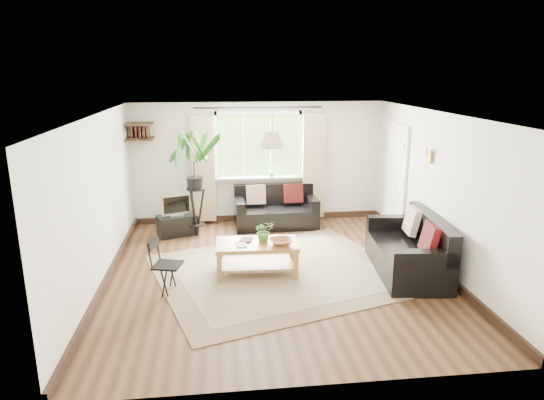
{
  "coord_description": "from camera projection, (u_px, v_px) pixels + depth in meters",
  "views": [
    {
      "loc": [
        -0.84,
        -6.79,
        2.99
      ],
      "look_at": [
        0.0,
        0.4,
        1.05
      ],
      "focal_mm": 32.0,
      "sensor_mm": 36.0,
      "label": 1
    }
  ],
  "objects": [
    {
      "name": "sofa_right",
      "position": [
        407.0,
        246.0,
        7.32
      ],
      "size": [
        1.87,
        1.07,
        0.84
      ],
      "primitive_type": null,
      "rotation": [
        0.0,
        0.0,
        -1.67
      ],
      "color": "black",
      "rests_on": "floor"
    },
    {
      "name": "wall_sconce",
      "position": [
        428.0,
        154.0,
        7.5
      ],
      "size": [
        0.12,
        0.12,
        0.28
      ],
      "primitive_type": null,
      "color": "beige",
      "rests_on": "wall_right"
    },
    {
      "name": "book_b",
      "position": [
        240.0,
        239.0,
        7.36
      ],
      "size": [
        0.23,
        0.27,
        0.02
      ],
      "primitive_type": "imported",
      "rotation": [
        0.0,
        0.0,
        -0.28
      ],
      "color": "#5D2825",
      "rests_on": "coffee_table"
    },
    {
      "name": "corner_shelf",
      "position": [
        139.0,
        131.0,
        9.04
      ],
      "size": [
        0.5,
        0.5,
        0.34
      ],
      "primitive_type": null,
      "color": "black",
      "rests_on": "wall_back"
    },
    {
      "name": "ceiling",
      "position": [
        275.0,
        114.0,
        6.76
      ],
      "size": [
        5.5,
        5.5,
        0.0
      ],
      "primitive_type": "plane",
      "rotation": [
        3.14,
        0.0,
        0.0
      ],
      "color": "white",
      "rests_on": "floor"
    },
    {
      "name": "floor",
      "position": [
        275.0,
        273.0,
        7.39
      ],
      "size": [
        5.5,
        5.5,
        0.0
      ],
      "primitive_type": "plane",
      "color": "#321C10",
      "rests_on": "ground"
    },
    {
      "name": "wall_left",
      "position": [
        99.0,
        202.0,
        6.8
      ],
      "size": [
        0.02,
        5.5,
        2.4
      ],
      "primitive_type": "cube",
      "color": "beige",
      "rests_on": "floor"
    },
    {
      "name": "wall_front",
      "position": [
        312.0,
        273.0,
        4.44
      ],
      "size": [
        5.0,
        0.02,
        2.4
      ],
      "primitive_type": "cube",
      "color": "beige",
      "rests_on": "floor"
    },
    {
      "name": "sill_plant",
      "position": [
        271.0,
        170.0,
        9.66
      ],
      "size": [
        0.14,
        0.1,
        0.27
      ],
      "primitive_type": "imported",
      "color": "#2D6023",
      "rests_on": "window"
    },
    {
      "name": "tv",
      "position": [
        176.0,
        205.0,
        8.96
      ],
      "size": [
        0.57,
        0.35,
        0.42
      ],
      "primitive_type": null,
      "rotation": [
        0.0,
        0.0,
        0.34
      ],
      "color": "#A5A5AA",
      "rests_on": "tv_stand"
    },
    {
      "name": "wall_right",
      "position": [
        438.0,
        192.0,
        7.36
      ],
      "size": [
        0.02,
        5.5,
        2.4
      ],
      "primitive_type": "cube",
      "color": "beige",
      "rests_on": "floor"
    },
    {
      "name": "pendant_lamp",
      "position": [
        272.0,
        135.0,
        7.24
      ],
      "size": [
        0.36,
        0.36,
        0.54
      ],
      "primitive_type": null,
      "color": "beige",
      "rests_on": "ceiling"
    },
    {
      "name": "door",
      "position": [
        395.0,
        181.0,
        9.03
      ],
      "size": [
        0.06,
        0.96,
        2.06
      ],
      "primitive_type": "cube",
      "color": "silver",
      "rests_on": "wall_right"
    },
    {
      "name": "table_plant",
      "position": [
        264.0,
        231.0,
        7.27
      ],
      "size": [
        0.35,
        0.33,
        0.32
      ],
      "primitive_type": "imported",
      "rotation": [
        0.0,
        0.0,
        0.29
      ],
      "color": "#3D6F2C",
      "rests_on": "coffee_table"
    },
    {
      "name": "bowl",
      "position": [
        281.0,
        242.0,
        7.16
      ],
      "size": [
        0.39,
        0.39,
        0.09
      ],
      "primitive_type": "imported",
      "rotation": [
        0.0,
        0.0,
        0.13
      ],
      "color": "brown",
      "rests_on": "coffee_table"
    },
    {
      "name": "palm_stand",
      "position": [
        195.0,
        184.0,
        8.82
      ],
      "size": [
        0.86,
        0.86,
        1.97
      ],
      "primitive_type": null,
      "rotation": [
        0.0,
        0.0,
        0.13
      ],
      "color": "black",
      "rests_on": "floor"
    },
    {
      "name": "coffee_table",
      "position": [
        257.0,
        258.0,
        7.32
      ],
      "size": [
        1.24,
        0.71,
        0.5
      ],
      "primitive_type": null,
      "rotation": [
        0.0,
        0.0,
        -0.04
      ],
      "color": "brown",
      "rests_on": "floor"
    },
    {
      "name": "book_a",
      "position": [
        236.0,
        245.0,
        7.12
      ],
      "size": [
        0.16,
        0.21,
        0.02
      ],
      "primitive_type": "imported",
      "rotation": [
        0.0,
        0.0,
        0.06
      ],
      "color": "silver",
      "rests_on": "coffee_table"
    },
    {
      "name": "window",
      "position": [
        258.0,
        146.0,
        9.58
      ],
      "size": [
        2.5,
        0.16,
        2.16
      ],
      "primitive_type": null,
      "color": "white",
      "rests_on": "wall_back"
    },
    {
      "name": "wall_back",
      "position": [
        258.0,
        163.0,
        9.71
      ],
      "size": [
        5.0,
        0.02,
        2.4
      ],
      "primitive_type": "cube",
      "color": "beige",
      "rests_on": "floor"
    },
    {
      "name": "sofa_back",
      "position": [
        276.0,
        208.0,
        9.52
      ],
      "size": [
        1.62,
        0.84,
        0.75
      ],
      "primitive_type": null,
      "rotation": [
        0.0,
        0.0,
        0.03
      ],
      "color": "black",
      "rests_on": "floor"
    },
    {
      "name": "rug",
      "position": [
        280.0,
        272.0,
        7.39
      ],
      "size": [
        4.29,
        3.96,
        0.02
      ],
      "primitive_type": "cube",
      "rotation": [
        0.0,
        0.0,
        0.3
      ],
      "color": "#BAB090",
      "rests_on": "floor"
    },
    {
      "name": "folding_chair",
      "position": [
        168.0,
        266.0,
        6.66
      ],
      "size": [
        0.49,
        0.49,
        0.78
      ],
      "primitive_type": null,
      "rotation": [
        0.0,
        0.0,
        1.33
      ],
      "color": "black",
      "rests_on": "floor"
    },
    {
      "name": "tv_stand",
      "position": [
        177.0,
        225.0,
        9.06
      ],
      "size": [
        0.8,
        0.61,
        0.38
      ],
      "primitive_type": "cube",
      "rotation": [
        0.0,
        0.0,
        0.34
      ],
      "color": "black",
      "rests_on": "floor"
    }
  ]
}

